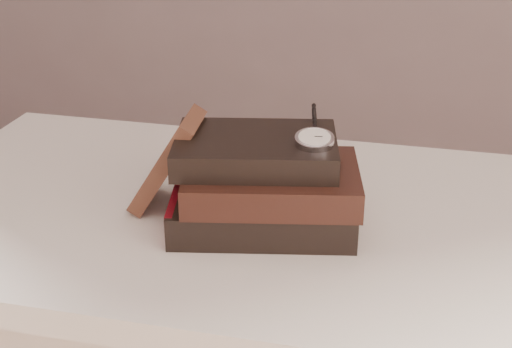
# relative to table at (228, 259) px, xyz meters

# --- Properties ---
(table) EXTENTS (1.00, 0.60, 0.75)m
(table) POSITION_rel_table_xyz_m (0.00, 0.00, 0.00)
(table) COLOR silver
(table) RESTS_ON ground
(book_stack) EXTENTS (0.29, 0.22, 0.13)m
(book_stack) POSITION_rel_table_xyz_m (0.06, -0.04, 0.15)
(book_stack) COLOR black
(book_stack) RESTS_ON table
(journal) EXTENTS (0.11, 0.11, 0.14)m
(journal) POSITION_rel_table_xyz_m (-0.08, -0.02, 0.16)
(journal) COLOR #3E2118
(journal) RESTS_ON table
(pocket_watch) EXTENTS (0.06, 0.16, 0.02)m
(pocket_watch) POSITION_rel_table_xyz_m (0.13, -0.03, 0.23)
(pocket_watch) COLOR silver
(pocket_watch) RESTS_ON book_stack
(eyeglasses) EXTENTS (0.13, 0.14, 0.05)m
(eyeglasses) POSITION_rel_table_xyz_m (-0.04, 0.03, 0.16)
(eyeglasses) COLOR silver
(eyeglasses) RESTS_ON book_stack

